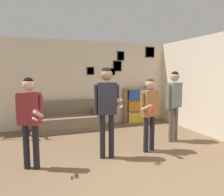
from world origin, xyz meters
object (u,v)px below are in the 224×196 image
object	(u,v)px
bottle_on_floor	(46,136)
drinking_cup	(145,87)
bookshelf	(139,105)
person_watcher_holding_cup	(150,107)
person_player_foreground_left	(30,114)
person_spectator_near_bookshelf	(174,98)
couch	(66,121)
person_player_foreground_center	(107,102)

from	to	relation	value
bottle_on_floor	drinking_cup	bearing A→B (deg)	15.74
bookshelf	person_watcher_holding_cup	distance (m)	2.82
bookshelf	person_watcher_holding_cup	world-z (taller)	person_watcher_holding_cup
person_player_foreground_left	person_watcher_holding_cup	size ratio (longest dim) A/B	1.03
person_player_foreground_left	person_spectator_near_bookshelf	size ratio (longest dim) A/B	0.94
bookshelf	person_spectator_near_bookshelf	size ratio (longest dim) A/B	0.67
bottle_on_floor	bookshelf	bearing A→B (deg)	16.83
bookshelf	person_spectator_near_bookshelf	bearing A→B (deg)	-93.30
couch	bottle_on_floor	xyz separation A→B (m)	(-0.60, -0.74, -0.19)
bookshelf	person_player_foreground_center	world-z (taller)	person_player_foreground_center
couch	bottle_on_floor	distance (m)	0.98
couch	bookshelf	size ratio (longest dim) A/B	1.67
bookshelf	person_spectator_near_bookshelf	distance (m)	2.22
couch	person_player_foreground_center	bearing A→B (deg)	-78.73
couch	person_player_foreground_left	xyz separation A→B (m)	(-0.94, -2.45, 0.71)
bookshelf	drinking_cup	bearing A→B (deg)	0.12
bottle_on_floor	person_watcher_holding_cup	bearing A→B (deg)	-38.61
person_player_foreground_left	person_watcher_holding_cup	xyz separation A→B (m)	(2.40, 0.06, -0.03)
bookshelf	drinking_cup	xyz separation A→B (m)	(0.23, 0.00, 0.64)
couch	bookshelf	bearing A→B (deg)	4.53
person_player_foreground_left	person_player_foreground_center	world-z (taller)	person_player_foreground_center
person_spectator_near_bookshelf	bottle_on_floor	distance (m)	3.38
person_player_foreground_left	person_spectator_near_bookshelf	distance (m)	3.36
person_watcher_holding_cup	bottle_on_floor	world-z (taller)	person_watcher_holding_cup
couch	person_spectator_near_bookshelf	world-z (taller)	person_spectator_near_bookshelf
person_player_foreground_left	drinking_cup	world-z (taller)	person_player_foreground_left
person_spectator_near_bookshelf	drinking_cup	xyz separation A→B (m)	(0.35, 2.16, 0.14)
person_spectator_near_bookshelf	bottle_on_floor	bearing A→B (deg)	157.76
person_player_foreground_center	couch	bearing A→B (deg)	101.27
bottle_on_floor	person_player_foreground_center	bearing A→B (deg)	-57.17
couch	person_watcher_holding_cup	distance (m)	2.89
couch	drinking_cup	xyz separation A→B (m)	(2.74, 0.20, 0.94)
person_player_foreground_center	bottle_on_floor	bearing A→B (deg)	122.83
couch	person_player_foreground_left	world-z (taller)	person_player_foreground_left
person_player_foreground_center	bookshelf	bearing A→B (deg)	52.38
person_player_foreground_left	drinking_cup	size ratio (longest dim) A/B	15.89
person_player_foreground_center	person_watcher_holding_cup	distance (m)	0.99
person_watcher_holding_cup	drinking_cup	distance (m)	2.90
person_player_foreground_center	drinking_cup	world-z (taller)	person_player_foreground_center
couch	person_spectator_near_bookshelf	size ratio (longest dim) A/B	1.12
person_player_foreground_center	person_watcher_holding_cup	size ratio (longest dim) A/B	1.14
drinking_cup	person_player_foreground_center	bearing A→B (deg)	-130.62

